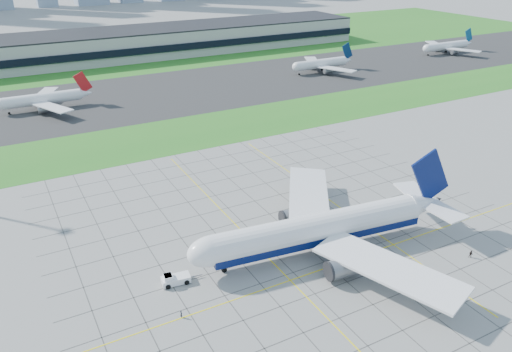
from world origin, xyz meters
The scene contains 13 objects.
ground centered at (0.00, 0.00, 0.00)m, with size 1400.00×1400.00×0.00m, color gray.
grass_median centered at (0.00, 90.00, 0.02)m, with size 700.00×35.00×0.04m, color #267120.
asphalt_taxiway centered at (0.00, 145.00, 0.03)m, with size 700.00×75.00×0.04m, color #383838.
grass_far centered at (0.00, 255.00, 0.02)m, with size 700.00×145.00×0.04m, color #267120.
apron_markings centered at (0.43, 11.09, 0.02)m, with size 120.00×130.00×0.03m.
terminal centered at (40.00, 229.87, 7.89)m, with size 260.00×43.00×15.80m.
airliner centered at (1.60, 4.41, 5.59)m, with size 64.85×65.36×20.44m.
pushback_tug centered at (-31.29, 8.47, 1.05)m, with size 8.59×3.55×2.36m.
crew_near centered at (-33.72, -1.82, 0.77)m, with size 0.56×0.37×1.55m, color black.
crew_far centered at (29.30, -14.08, 0.91)m, with size 0.88×0.69×1.82m, color black.
distant_jet_1 centered at (-37.97, 144.39, 4.48)m, with size 35.53×42.66×14.08m.
distant_jet_2 centered at (100.41, 143.16, 4.48)m, with size 35.88×42.66×14.08m.
distant_jet_3 centered at (197.00, 146.39, 4.49)m, with size 38.97×42.66×14.08m.
Camera 1 is at (-56.12, -72.18, 63.45)m, focal length 35.00 mm.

